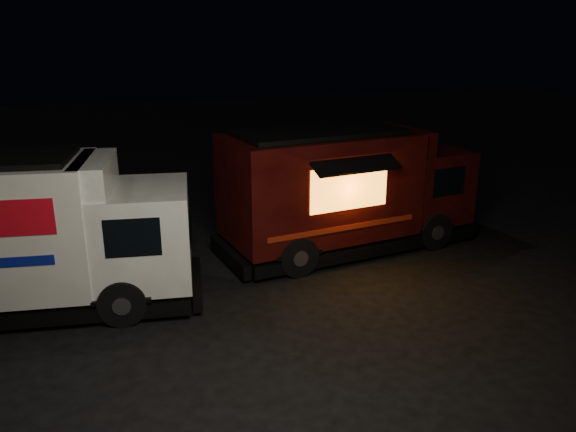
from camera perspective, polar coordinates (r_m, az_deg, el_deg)
The scene contains 3 objects.
ground at distance 11.62m, azimuth -2.01°, elevation -9.75°, with size 80.00×80.00×0.00m, color black.
white_truck at distance 12.39m, azimuth -25.69°, elevation -1.74°, with size 7.08×2.41×3.21m, color white, non-canonical shape.
red_truck at distance 14.64m, azimuth 6.25°, elevation 2.78°, with size 6.88×2.53×3.20m, color #3D0C0B, non-canonical shape.
Camera 1 is at (-2.91, -9.88, 5.39)m, focal length 35.00 mm.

